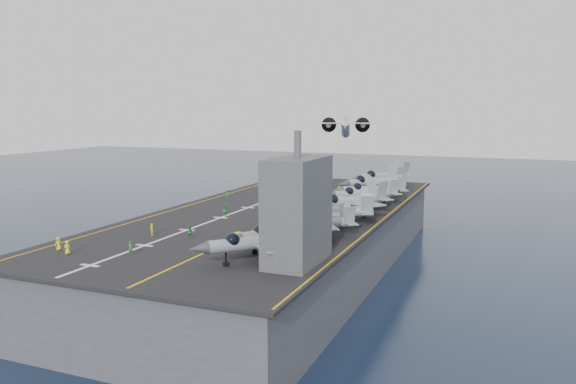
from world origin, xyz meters
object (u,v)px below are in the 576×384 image
at_px(tow_cart_a, 240,237).
at_px(transport_plane, 346,128).
at_px(island_superstructure, 298,198).
at_px(fighter_jet_0, 259,241).

height_order(tow_cart_a, transport_plane, transport_plane).
xyz_separation_m(island_superstructure, tow_cart_a, (-10.84, 6.79, -6.96)).
distance_m(island_superstructure, fighter_jet_0, 6.64).
relative_size(island_superstructure, tow_cart_a, 7.06).
bearing_deg(transport_plane, tow_cart_a, -83.79).
xyz_separation_m(island_superstructure, transport_plane, (-19.30, 84.54, 4.81)).
distance_m(fighter_jet_0, tow_cart_a, 10.91).
relative_size(island_superstructure, fighter_jet_0, 0.88).
distance_m(fighter_jet_0, transport_plane, 87.97).
bearing_deg(island_superstructure, tow_cart_a, 147.95).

